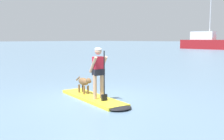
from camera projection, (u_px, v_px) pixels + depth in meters
name	position (u px, v px, depth m)	size (l,w,h in m)	color
ground_plane	(92.00, 99.00, 8.86)	(400.00, 400.00, 0.00)	slate
paddleboard	(96.00, 99.00, 8.67)	(3.52, 1.61, 0.10)	yellow
person_paddler	(99.00, 70.00, 8.40)	(0.66, 0.56, 1.64)	tan
dog	(84.00, 82.00, 9.28)	(1.08, 0.39, 0.59)	brown
moored_boat_outer	(206.00, 42.00, 52.65)	(10.64, 3.32, 10.79)	maroon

